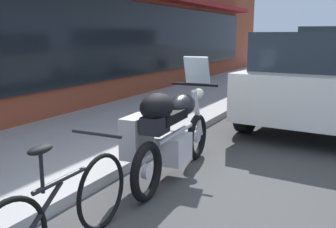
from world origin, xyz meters
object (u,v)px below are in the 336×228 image
Objects in this scene: parked_bicycle at (62,212)px; parked_car_down_block at (328,56)px; touring_motorcycle at (168,130)px; parked_minivan at (323,75)px.

parked_car_down_block reaches higher than parked_bicycle.
touring_motorcycle is 0.42× the size of parked_minivan.
parked_car_down_block reaches higher than parked_minivan.
parked_minivan reaches higher than touring_motorcycle.
parked_minivan is (5.86, -1.21, 0.54)m from parked_bicycle.
touring_motorcycle is 9.90m from parked_car_down_block.
parked_bicycle is (-1.80, -0.03, -0.23)m from touring_motorcycle.
parked_minivan reaches higher than parked_bicycle.
touring_motorcycle is at bearing 175.18° from parked_car_down_block.
parked_minivan is (4.06, -1.24, 0.31)m from touring_motorcycle.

